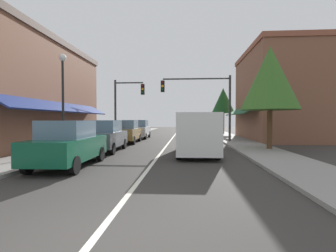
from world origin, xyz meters
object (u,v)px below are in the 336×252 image
object	(u,v)px
van_in_lane	(196,132)
street_lamp_left_near	(63,88)
parked_car_nearest_left	(68,144)
tree_right_far	(223,101)
traffic_signal_mast_arm	(204,96)
tree_right_near	(270,78)
parked_car_far_left	(139,129)
parked_car_third_left	(126,132)
parked_car_second_left	(105,136)
traffic_signal_left_corner	(125,101)

from	to	relation	value
van_in_lane	street_lamp_left_near	distance (m)	7.13
parked_car_nearest_left	tree_right_far	bearing A→B (deg)	65.63
traffic_signal_mast_arm	van_in_lane	bearing A→B (deg)	-97.22
street_lamp_left_near	tree_right_near	world-z (taller)	tree_right_near
traffic_signal_mast_arm	street_lamp_left_near	bearing A→B (deg)	-134.15
parked_car_far_left	tree_right_far	bearing A→B (deg)	34.62
tree_right_far	parked_car_far_left	bearing A→B (deg)	-144.13
parked_car_third_left	traffic_signal_mast_arm	xyz separation A→B (m)	(6.05, 1.05, 2.80)
tree_right_near	tree_right_far	xyz separation A→B (m)	(-0.47, 15.41, -0.14)
parked_car_second_left	tree_right_far	distance (m)	18.97
parked_car_nearest_left	traffic_signal_mast_arm	size ratio (longest dim) A/B	0.75
parked_car_third_left	traffic_signal_left_corner	world-z (taller)	traffic_signal_left_corner
parked_car_second_left	traffic_signal_mast_arm	size ratio (longest dim) A/B	0.75
parked_car_second_left	street_lamp_left_near	size ratio (longest dim) A/B	0.81
parked_car_second_left	traffic_signal_left_corner	xyz separation A→B (m)	(-0.67, 7.48, 2.56)
parked_car_nearest_left	parked_car_far_left	world-z (taller)	same
traffic_signal_mast_arm	parked_car_second_left	bearing A→B (deg)	-134.20
van_in_lane	traffic_signal_mast_arm	world-z (taller)	traffic_signal_mast_arm
parked_car_third_left	traffic_signal_left_corner	bearing A→B (deg)	104.37
parked_car_second_left	tree_right_near	size ratio (longest dim) A/B	0.69
parked_car_third_left	tree_right_far	xyz separation A→B (m)	(8.97, 11.26, 3.17)
parked_car_second_left	parked_car_far_left	bearing A→B (deg)	87.89
traffic_signal_mast_arm	street_lamp_left_near	world-z (taller)	traffic_signal_mast_arm
parked_car_third_left	street_lamp_left_near	size ratio (longest dim) A/B	0.81
traffic_signal_mast_arm	tree_right_far	world-z (taller)	tree_right_far
parked_car_third_left	traffic_signal_mast_arm	world-z (taller)	traffic_signal_mast_arm
parked_car_third_left	van_in_lane	world-z (taller)	van_in_lane
parked_car_third_left	parked_car_far_left	xyz separation A→B (m)	(0.08, 4.83, 0.00)
parked_car_nearest_left	tree_right_far	distance (m)	23.11
street_lamp_left_near	parked_car_far_left	bearing A→B (deg)	81.84
parked_car_nearest_left	parked_car_third_left	distance (m)	9.87
parked_car_nearest_left	street_lamp_left_near	distance (m)	4.33
traffic_signal_mast_arm	tree_right_far	size ratio (longest dim) A/B	1.00
parked_car_third_left	tree_right_near	world-z (taller)	tree_right_near
traffic_signal_mast_arm	tree_right_near	size ratio (longest dim) A/B	0.92
traffic_signal_mast_arm	parked_car_nearest_left	bearing A→B (deg)	-118.37
parked_car_third_left	traffic_signal_mast_arm	bearing A→B (deg)	8.24
parked_car_nearest_left	traffic_signal_left_corner	xyz separation A→B (m)	(-0.82, 12.19, 2.56)
traffic_signal_left_corner	tree_right_far	size ratio (longest dim) A/B	0.94
van_in_lane	traffic_signal_mast_arm	size ratio (longest dim) A/B	0.94
tree_right_near	parked_car_second_left	bearing A→B (deg)	-173.90
parked_car_second_left	tree_right_far	xyz separation A→B (m)	(8.96, 16.41, 3.17)
parked_car_nearest_left	tree_right_near	bearing A→B (deg)	29.90
parked_car_second_left	parked_car_third_left	bearing A→B (deg)	88.37
parked_car_nearest_left	parked_car_far_left	xyz separation A→B (m)	(-0.07, 14.69, 0.00)
parked_car_nearest_left	street_lamp_left_near	bearing A→B (deg)	118.04
parked_car_second_left	traffic_signal_left_corner	size ratio (longest dim) A/B	0.79
parked_car_third_left	traffic_signal_left_corner	size ratio (longest dim) A/B	0.79
traffic_signal_mast_arm	tree_right_near	distance (m)	6.23
tree_right_far	parked_car_second_left	bearing A→B (deg)	-118.64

